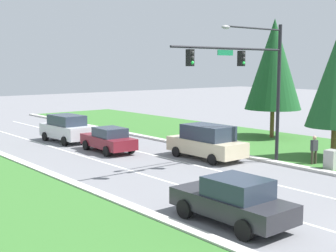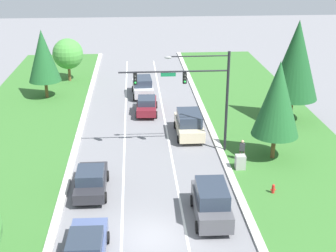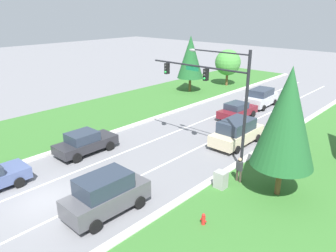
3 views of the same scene
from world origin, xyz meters
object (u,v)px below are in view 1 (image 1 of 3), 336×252
Objects in this scene: traffic_signal_mast at (252,72)px; charcoal_sedan at (233,200)px; conifer_far_right_tree at (336,80)px; champagne_suv at (207,142)px; pedestrian at (314,149)px; silver_suv at (66,128)px; utility_cabinet at (332,160)px; burgundy_sedan at (109,139)px; conifer_near_right_tree at (274,64)px.

charcoal_sedan is (-7.51, -5.69, -4.41)m from traffic_signal_mast.
charcoal_sedan is 14.32m from conifer_far_right_tree.
champagne_suv is 6.18m from pedestrian.
traffic_signal_mast is at bearing -78.13° from silver_suv.
charcoal_sedan is 10.63m from utility_cabinet.
champagne_suv is 0.68× the size of conifer_far_right_tree.
charcoal_sedan is 20.45m from silver_suv.
conifer_far_right_tree reaches higher than burgundy_sedan.
traffic_signal_mast is 5.39m from champagne_suv.
burgundy_sedan is at bearing -47.24° from pedestrian.
burgundy_sedan is 6.60m from champagne_suv.
conifer_near_right_tree is (16.94, 11.63, 4.82)m from charcoal_sedan.
champagne_suv is (3.35, -5.68, 0.22)m from burgundy_sedan.
traffic_signal_mast is 6.37m from utility_cabinet.
charcoal_sedan is at bearing -129.31° from champagne_suv.
traffic_signal_mast is 10.40m from charcoal_sedan.
burgundy_sedan is 12.78m from pedestrian.
burgundy_sedan is 14.10m from conifer_near_right_tree.
conifer_near_right_tree reaches higher than conifer_far_right_tree.
silver_suv is at bearing 95.57° from burgundy_sedan.
burgundy_sedan is (-3.44, 9.03, -4.45)m from traffic_signal_mast.
silver_suv is (3.82, 20.09, 0.17)m from charcoal_sedan.
traffic_signal_mast reaches higher than silver_suv.
traffic_signal_mast reaches higher than charcoal_sedan.
traffic_signal_mast is 4.79× the size of pedestrian.
silver_suv is 11.63m from champagne_suv.
charcoal_sedan is at bearing -145.53° from conifer_near_right_tree.
champagne_suv is 0.56× the size of conifer_near_right_tree.
conifer_far_right_tree reaches higher than charcoal_sedan.
conifer_near_right_tree reaches higher than champagne_suv.
pedestrian is 11.03m from conifer_near_right_tree.
champagne_suv is (7.42, 9.03, 0.18)m from charcoal_sedan.
silver_suv reaches higher than burgundy_sedan.
conifer_far_right_tree reaches higher than champagne_suv.
pedestrian reaches higher than utility_cabinet.
burgundy_sedan is 14.53m from conifer_far_right_tree.
charcoal_sedan is at bearing -102.52° from burgundy_sedan.
conifer_far_right_tree reaches higher than utility_cabinet.
conifer_near_right_tree is at bearing 15.42° from champagne_suv.
utility_cabinet is (6.52, -17.64, -0.46)m from silver_suv.
silver_suv is 4.21× the size of utility_cabinet.
conifer_far_right_tree is at bearing -62.22° from silver_suv.
conifer_far_right_tree is (9.10, -10.63, 3.91)m from burgundy_sedan.
charcoal_sedan is 0.99× the size of silver_suv.
burgundy_sedan is 13.77m from utility_cabinet.
conifer_near_right_tree reaches higher than charcoal_sedan.
conifer_near_right_tree is at bearing 63.44° from conifer_far_right_tree.
champagne_suv is 10.90m from conifer_near_right_tree.
utility_cabinet is at bearing -150.04° from conifer_far_right_tree.
pedestrian is 0.23× the size of conifer_far_right_tree.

